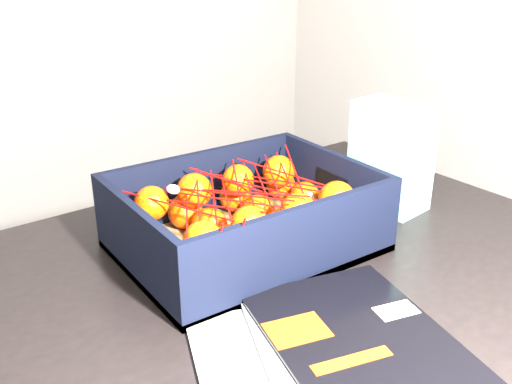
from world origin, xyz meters
TOP-DOWN VIEW (x-y plane):
  - table at (0.24, -0.03)m, footprint 1.23×0.84m
  - magazine_stack at (0.24, -0.23)m, footprint 0.38×0.34m
  - produce_crate at (0.30, 0.06)m, footprint 0.39×0.29m
  - clementine_heap at (0.30, 0.06)m, footprint 0.37×0.27m
  - mesh_net at (0.30, 0.06)m, footprint 0.33×0.26m
  - retail_carton at (0.62, 0.05)m, footprint 0.11×0.14m

SIDE VIEW (x-z plane):
  - table at x=0.24m, z-range 0.28..1.03m
  - magazine_stack at x=0.24m, z-range 0.75..0.77m
  - produce_crate at x=0.30m, z-range 0.73..0.85m
  - clementine_heap at x=0.30m, z-range 0.75..0.86m
  - retail_carton at x=0.62m, z-range 0.75..0.95m
  - mesh_net at x=0.30m, z-range 0.81..0.89m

